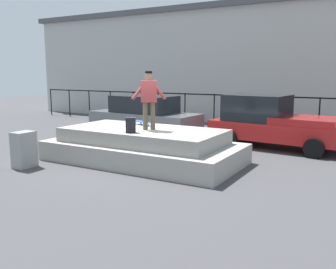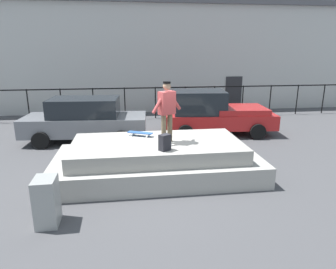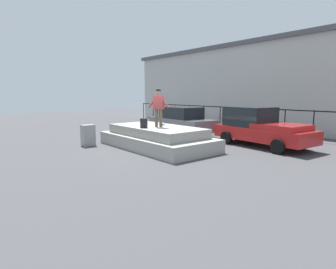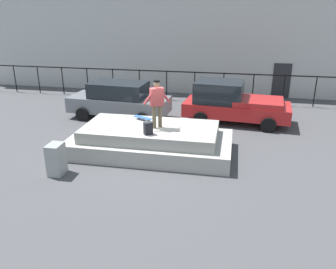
# 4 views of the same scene
# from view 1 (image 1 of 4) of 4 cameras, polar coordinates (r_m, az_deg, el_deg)

# --- Properties ---
(ground_plane) EXTENTS (60.00, 60.00, 0.00)m
(ground_plane) POSITION_cam_1_polar(r_m,az_deg,el_deg) (11.51, -4.10, -3.97)
(ground_plane) COLOR #424244
(concrete_ledge) EXTENTS (5.85, 2.90, 1.01)m
(concrete_ledge) POSITION_cam_1_polar(r_m,az_deg,el_deg) (11.28, -3.84, -1.86)
(concrete_ledge) COLOR #9E9B93
(concrete_ledge) RESTS_ON ground_plane
(skateboarder) EXTENTS (0.91, 0.62, 1.70)m
(skateboarder) POSITION_cam_1_polar(r_m,az_deg,el_deg) (10.86, -2.95, 5.91)
(skateboarder) COLOR brown
(skateboarder) RESTS_ON concrete_ledge
(skateboard) EXTENTS (0.78, 0.51, 0.12)m
(skateboard) POSITION_cam_1_polar(r_m,az_deg,el_deg) (11.93, -3.96, 1.93)
(skateboard) COLOR #264C8C
(skateboard) RESTS_ON concrete_ledge
(backpack) EXTENTS (0.34, 0.32, 0.43)m
(backpack) POSITION_cam_1_polar(r_m,az_deg,el_deg) (10.44, -5.74, 1.45)
(backpack) COLOR black
(backpack) RESTS_ON concrete_ledge
(car_grey_sedan_near) EXTENTS (4.86, 2.32, 1.72)m
(car_grey_sedan_near) POSITION_cam_1_polar(r_m,az_deg,el_deg) (15.66, -3.65, 2.87)
(car_grey_sedan_near) COLOR slate
(car_grey_sedan_near) RESTS_ON ground_plane
(car_red_pickup_mid) EXTENTS (4.89, 2.43, 1.87)m
(car_red_pickup_mid) POSITION_cam_1_polar(r_m,az_deg,el_deg) (13.84, 15.86, 1.84)
(car_red_pickup_mid) COLOR #B21E1E
(car_red_pickup_mid) RESTS_ON ground_plane
(utility_box) EXTENTS (0.45, 0.61, 1.02)m
(utility_box) POSITION_cam_1_polar(r_m,az_deg,el_deg) (11.30, -21.19, -2.18)
(utility_box) COLOR gray
(utility_box) RESTS_ON ground_plane
(fence_row) EXTENTS (24.06, 0.06, 1.65)m
(fence_row) POSITION_cam_1_polar(r_m,az_deg,el_deg) (17.96, 9.44, 4.39)
(fence_row) COLOR black
(fence_row) RESTS_ON ground_plane
(warehouse_building) EXTENTS (28.80, 8.72, 6.26)m
(warehouse_building) POSITION_cam_1_polar(r_m,az_deg,el_deg) (23.42, 14.70, 10.31)
(warehouse_building) COLOR #B2B2AD
(warehouse_building) RESTS_ON ground_plane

